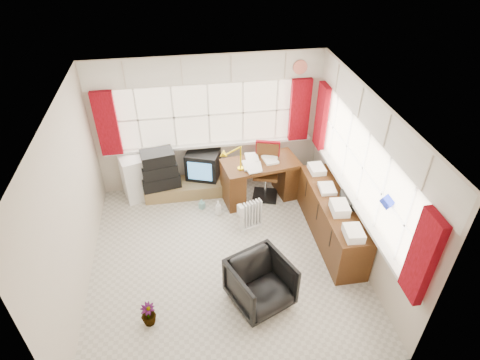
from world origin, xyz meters
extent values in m
plane|color=beige|center=(0.00, 0.00, 0.00)|extent=(4.00, 4.00, 0.00)
plane|color=beige|center=(0.00, 2.00, 1.25)|extent=(4.00, 0.00, 4.00)
plane|color=beige|center=(0.00, -2.00, 1.25)|extent=(4.00, 0.00, 4.00)
plane|color=beige|center=(-2.00, 0.00, 1.25)|extent=(0.00, 4.00, 4.00)
plane|color=beige|center=(2.00, 0.00, 1.25)|extent=(0.00, 4.00, 4.00)
plane|color=white|center=(0.00, 0.00, 2.50)|extent=(4.00, 4.00, 0.00)
plane|color=beige|center=(0.00, 1.98, 1.45)|extent=(3.60, 0.00, 3.60)
cube|color=white|center=(0.00, 1.94, 0.87)|extent=(3.70, 0.12, 0.05)
cube|color=white|center=(-1.20, 1.97, 1.45)|extent=(0.03, 0.02, 1.10)
cube|color=white|center=(-0.60, 1.97, 1.45)|extent=(0.03, 0.02, 1.10)
cube|color=white|center=(0.00, 1.97, 1.45)|extent=(0.03, 0.02, 1.10)
cube|color=white|center=(0.60, 1.97, 1.45)|extent=(0.03, 0.02, 1.10)
cube|color=white|center=(1.20, 1.97, 1.45)|extent=(0.03, 0.02, 1.10)
plane|color=beige|center=(1.98, 0.00, 1.45)|extent=(0.00, 3.60, 3.60)
cube|color=white|center=(1.94, 0.00, 0.87)|extent=(0.12, 3.70, 0.05)
cube|color=white|center=(1.97, -1.20, 1.45)|extent=(0.02, 0.03, 1.10)
cube|color=white|center=(1.97, -0.60, 1.45)|extent=(0.02, 0.03, 1.10)
cube|color=white|center=(1.97, 0.00, 1.45)|extent=(0.02, 0.03, 1.10)
cube|color=white|center=(1.97, 0.60, 1.45)|extent=(0.02, 0.03, 1.10)
cube|color=white|center=(1.97, 1.20, 1.45)|extent=(0.02, 0.03, 1.10)
cube|color=maroon|center=(-1.70, 1.90, 1.46)|extent=(0.35, 0.10, 1.15)
cube|color=maroon|center=(1.60, 1.90, 1.46)|extent=(0.35, 0.10, 1.15)
cube|color=maroon|center=(1.90, 1.60, 1.46)|extent=(0.10, 0.35, 1.15)
cube|color=maroon|center=(1.90, -1.70, 1.46)|extent=(0.10, 0.35, 1.15)
cube|color=white|center=(0.00, 1.96, 2.25)|extent=(3.95, 0.08, 0.48)
cube|color=white|center=(1.96, 0.00, 2.25)|extent=(0.08, 3.95, 0.48)
cube|color=#563014|center=(0.82, 1.40, 0.73)|extent=(1.41, 0.85, 0.06)
cube|color=#563014|center=(0.32, 1.32, 0.35)|extent=(0.40, 0.63, 0.70)
cube|color=#563014|center=(1.32, 1.48, 0.35)|extent=(0.40, 0.63, 0.70)
cube|color=white|center=(0.82, 1.40, 0.77)|extent=(0.27, 0.34, 0.02)
cube|color=white|center=(0.82, 1.40, 0.78)|extent=(0.27, 0.34, 0.02)
cube|color=white|center=(0.82, 1.40, 0.78)|extent=(0.27, 0.34, 0.02)
cube|color=white|center=(0.82, 1.40, 0.78)|extent=(0.27, 0.34, 0.02)
cube|color=white|center=(0.82, 1.40, 0.79)|extent=(0.27, 0.34, 0.02)
cube|color=white|center=(0.82, 1.40, 0.79)|extent=(0.27, 0.34, 0.02)
cylinder|color=yellow|center=(0.44, 1.25, 0.77)|extent=(0.11, 0.11, 0.02)
cylinder|color=yellow|center=(0.44, 1.25, 0.98)|extent=(0.03, 0.03, 0.42)
cone|color=yellow|center=(0.44, 1.25, 1.15)|extent=(0.19, 0.18, 0.17)
cube|color=black|center=(0.92, 1.40, 0.02)|extent=(0.55, 0.55, 0.04)
cylinder|color=silver|center=(0.92, 1.40, 0.25)|extent=(0.06, 0.06, 0.51)
cube|color=#563014|center=(0.92, 1.40, 0.51)|extent=(0.53, 0.51, 0.06)
cube|color=#563014|center=(0.98, 1.60, 0.78)|extent=(0.39, 0.16, 0.49)
cube|color=maroon|center=(0.98, 1.60, 0.80)|extent=(0.43, 0.18, 0.51)
imported|color=black|center=(0.37, -0.87, 0.35)|extent=(0.98, 0.99, 0.69)
cube|color=white|center=(0.51, 0.59, 0.04)|extent=(0.39, 0.25, 0.07)
cube|color=white|center=(0.36, 0.54, 0.31)|extent=(0.06, 0.11, 0.47)
cube|color=white|center=(0.41, 0.56, 0.31)|extent=(0.06, 0.11, 0.47)
cube|color=white|center=(0.46, 0.58, 0.31)|extent=(0.06, 0.11, 0.47)
cube|color=white|center=(0.51, 0.59, 0.31)|extent=(0.06, 0.11, 0.47)
cube|color=white|center=(0.56, 0.61, 0.31)|extent=(0.06, 0.11, 0.47)
cube|color=white|center=(0.61, 0.63, 0.31)|extent=(0.06, 0.11, 0.47)
cube|color=white|center=(0.67, 0.64, 0.31)|extent=(0.06, 0.11, 0.47)
cube|color=#563014|center=(1.73, 0.20, 0.38)|extent=(0.50, 2.00, 0.75)
cube|color=white|center=(1.70, -0.60, 0.80)|extent=(0.24, 0.32, 0.10)
cube|color=white|center=(1.70, -0.07, 0.80)|extent=(0.24, 0.32, 0.10)
cube|color=white|center=(1.70, 0.47, 0.80)|extent=(0.24, 0.32, 0.10)
cube|color=white|center=(1.70, 1.00, 0.80)|extent=(0.24, 0.32, 0.10)
cube|color=black|center=(1.92, 0.09, 0.81)|extent=(0.39, 0.44, 0.12)
cube|color=olive|center=(-0.55, 1.72, 0.12)|extent=(1.40, 0.50, 0.25)
cube|color=black|center=(-0.14, 1.90, 0.51)|extent=(0.72, 0.68, 0.52)
cube|color=#4D97DB|center=(-0.23, 1.65, 0.51)|extent=(0.42, 0.17, 0.36)
cube|color=black|center=(-0.95, 1.72, 0.37)|extent=(0.74, 0.54, 0.25)
cube|color=black|center=(-0.95, 1.72, 0.61)|extent=(0.68, 0.51, 0.23)
cube|color=black|center=(-0.95, 1.72, 0.84)|extent=(0.62, 0.48, 0.22)
cube|color=white|center=(-1.36, 1.80, 0.42)|extent=(0.62, 0.62, 0.84)
cube|color=silver|center=(-1.07, 1.63, 0.54)|extent=(0.02, 0.02, 0.44)
imported|color=white|center=(0.02, 1.03, 0.14)|extent=(0.11, 0.11, 0.28)
imported|color=#84C5BE|center=(-0.25, 1.24, 0.10)|extent=(0.12, 0.12, 0.19)
imported|color=black|center=(-1.12, -0.99, 0.17)|extent=(0.23, 0.23, 0.35)
camera|label=1|loc=(-0.45, -4.30, 4.57)|focal=30.00mm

